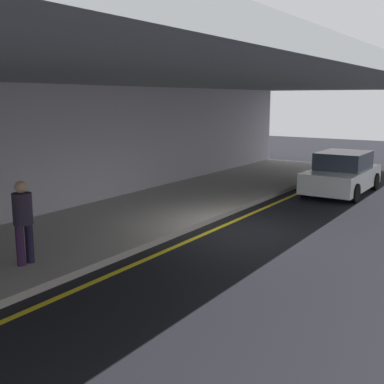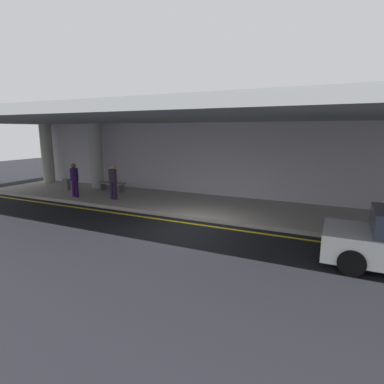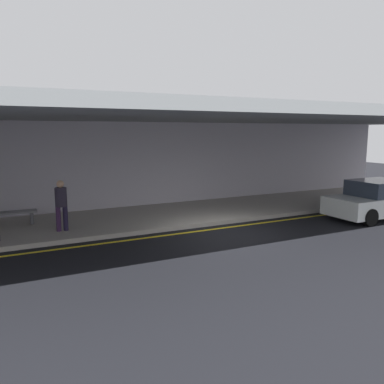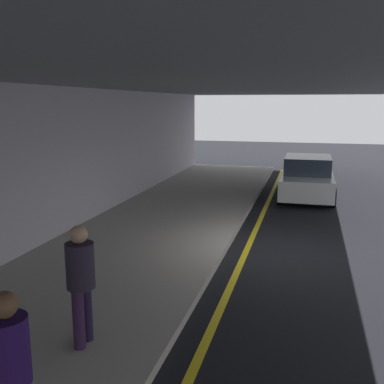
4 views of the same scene
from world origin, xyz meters
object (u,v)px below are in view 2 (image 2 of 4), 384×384
object	(u,v)px
suitcase_upright_primary	(67,185)
bench_metal	(112,185)
support_column_left_mid	(96,156)
person_waiting_for_ride	(74,178)
traveler_with_luggage	(113,180)
support_column_far_left	(47,154)

from	to	relation	value
suitcase_upright_primary	bench_metal	bearing A→B (deg)	4.71
support_column_left_mid	person_waiting_for_ride	distance (m)	2.90
support_column_left_mid	person_waiting_for_ride	bearing A→B (deg)	-70.64
traveler_with_luggage	person_waiting_for_ride	world-z (taller)	same
support_column_far_left	traveler_with_luggage	size ratio (longest dim) A/B	2.17
person_waiting_for_ride	traveler_with_luggage	bearing A→B (deg)	78.59
person_waiting_for_ride	bench_metal	world-z (taller)	person_waiting_for_ride
person_waiting_for_ride	support_column_left_mid	bearing A→B (deg)	176.53
support_column_left_mid	traveler_with_luggage	size ratio (longest dim) A/B	2.17
traveler_with_luggage	person_waiting_for_ride	distance (m)	2.09
support_column_left_mid	suitcase_upright_primary	distance (m)	2.29
person_waiting_for_ride	suitcase_upright_primary	world-z (taller)	person_waiting_for_ride
traveler_with_luggage	person_waiting_for_ride	size ratio (longest dim) A/B	1.00
person_waiting_for_ride	suitcase_upright_primary	size ratio (longest dim) A/B	1.87
person_waiting_for_ride	bench_metal	size ratio (longest dim) A/B	1.05
support_column_left_mid	bench_metal	bearing A→B (deg)	-21.86
support_column_left_mid	support_column_far_left	bearing A→B (deg)	180.00
suitcase_upright_primary	person_waiting_for_ride	bearing A→B (deg)	-46.20
bench_metal	person_waiting_for_ride	bearing A→B (deg)	-106.87
support_column_left_mid	suitcase_upright_primary	xyz separation A→B (m)	(-0.94, -1.44, -1.51)
suitcase_upright_primary	bench_metal	world-z (taller)	suitcase_upright_primary
traveler_with_luggage	bench_metal	distance (m)	2.23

